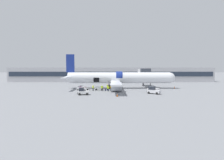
{
  "coord_description": "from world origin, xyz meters",
  "views": [
    {
      "loc": [
        0.52,
        -51.5,
        6.19
      ],
      "look_at": [
        0.78,
        -0.36,
        2.88
      ],
      "focal_mm": 28.0,
      "sensor_mm": 36.0,
      "label": 1
    }
  ],
  "objects": [
    {
      "name": "safety_cone_engine_left",
      "position": [
        1.69,
        -13.09,
        0.34
      ],
      "size": [
        0.44,
        0.44,
        0.73
      ],
      "color": "black",
      "rests_on": "ground_plane"
    },
    {
      "name": "terminal_strip",
      "position": [
        0.0,
        35.36,
        3.37
      ],
      "size": [
        97.06,
        11.46,
        6.73
      ],
      "color": "#B2B2B7",
      "rests_on": "ground_plane"
    },
    {
      "name": "ground_crew_helper",
      "position": [
        -0.5,
        -3.98,
        0.81
      ],
      "size": [
        0.54,
        0.41,
        1.55
      ],
      "color": "#1E2338",
      "rests_on": "ground_plane"
    },
    {
      "name": "baggage_cart_queued",
      "position": [
        -7.81,
        -1.72,
        0.52
      ],
      "size": [
        4.08,
        2.76,
        1.04
      ],
      "color": "silver",
      "rests_on": "ground_plane"
    },
    {
      "name": "baggage_tug_mid",
      "position": [
        11.66,
        -4.53,
        0.67
      ],
      "size": [
        3.52,
        2.57,
        1.53
      ],
      "color": "silver",
      "rests_on": "ground_plane"
    },
    {
      "name": "baggage_cart_loading",
      "position": [
        -3.21,
        -1.16,
        0.49
      ],
      "size": [
        3.4,
        1.89,
        1.02
      ],
      "color": "#B7BABF",
      "rests_on": "ground_plane"
    },
    {
      "name": "airplane",
      "position": [
        2.26,
        3.39,
        3.2
      ],
      "size": [
        35.51,
        32.72,
        10.7
      ],
      "color": "white",
      "rests_on": "ground_plane"
    },
    {
      "name": "ground_crew_driver",
      "position": [
        0.22,
        -2.84,
        0.82
      ],
      "size": [
        0.5,
        0.5,
        1.56
      ],
      "color": "#1E2338",
      "rests_on": "ground_plane"
    },
    {
      "name": "ground_crew_loader_b",
      "position": [
        -0.78,
        -2.18,
        0.95
      ],
      "size": [
        0.44,
        0.63,
        1.81
      ],
      "color": "#1E2338",
      "rests_on": "ground_plane"
    },
    {
      "name": "ground_plane",
      "position": [
        0.0,
        0.0,
        0.0
      ],
      "size": [
        500.0,
        500.0,
        0.0
      ],
      "primitive_type": "plane",
      "color": "gray"
    },
    {
      "name": "suitcase_on_tarmac_upright",
      "position": [
        -1.27,
        -2.98,
        0.25
      ],
      "size": [
        0.38,
        0.26,
        0.61
      ],
      "color": "#1E2347",
      "rests_on": "ground_plane"
    },
    {
      "name": "ground_crew_supervisor",
      "position": [
        0.87,
        -2.0,
        0.81
      ],
      "size": [
        0.49,
        0.49,
        1.53
      ],
      "color": "#1E2338",
      "rests_on": "ground_plane"
    },
    {
      "name": "baggage_tug_lead",
      "position": [
        10.74,
        -8.67,
        0.76
      ],
      "size": [
        3.3,
        3.01,
        1.8
      ],
      "color": "silver",
      "rests_on": "ground_plane"
    },
    {
      "name": "safety_cone_nose",
      "position": [
        20.11,
        2.91,
        0.35
      ],
      "size": [
        0.44,
        0.44,
        0.75
      ],
      "color": "black",
      "rests_on": "ground_plane"
    },
    {
      "name": "ground_crew_loader_a",
      "position": [
        -4.73,
        -3.25,
        0.9
      ],
      "size": [
        0.4,
        0.59,
        1.7
      ],
      "color": "#2D2D33",
      "rests_on": "ground_plane"
    },
    {
      "name": "jet_bridge_stub",
      "position": [
        11.54,
        9.02,
        4.74
      ],
      "size": [
        3.22,
        9.75,
        6.27
      ],
      "color": "#4C4C51",
      "rests_on": "ground_plane"
    },
    {
      "name": "baggage_tug_rear",
      "position": [
        -6.4,
        -10.32,
        0.72
      ],
      "size": [
        2.82,
        2.28,
        1.69
      ],
      "color": "white",
      "rests_on": "ground_plane"
    },
    {
      "name": "ground_crew_marshal",
      "position": [
        -2.25,
        -3.39,
        0.88
      ],
      "size": [
        0.58,
        0.47,
        1.67
      ],
      "color": "#2D2D33",
      "rests_on": "ground_plane"
    }
  ]
}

